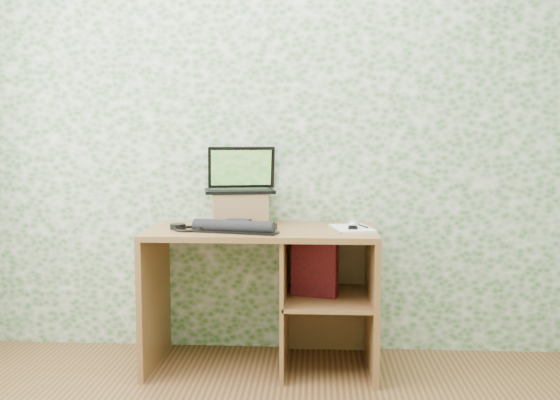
# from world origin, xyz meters

# --- Properties ---
(wall_back) EXTENTS (3.50, 0.00, 3.50)m
(wall_back) POSITION_xyz_m (0.00, 1.75, 1.30)
(wall_back) COLOR silver
(wall_back) RESTS_ON ground
(desk) EXTENTS (1.20, 0.60, 0.75)m
(desk) POSITION_xyz_m (0.08, 1.47, 0.48)
(desk) COLOR brown
(desk) RESTS_ON floor
(riser) EXTENTS (0.34, 0.30, 0.18)m
(riser) POSITION_xyz_m (-0.14, 1.58, 0.84)
(riser) COLOR brown
(riser) RESTS_ON desk
(laptop) EXTENTS (0.42, 0.33, 0.25)m
(laptop) POSITION_xyz_m (-0.14, 1.63, 0.99)
(laptop) COLOR black
(laptop) RESTS_ON riser
(keyboard) EXTENTS (0.47, 0.33, 0.06)m
(keyboard) POSITION_xyz_m (-0.13, 1.35, 0.77)
(keyboard) COLOR black
(keyboard) RESTS_ON desk
(headphones) EXTENTS (0.23, 0.22, 0.03)m
(headphones) POSITION_xyz_m (-0.37, 1.36, 0.76)
(headphones) COLOR black
(headphones) RESTS_ON desk
(notepad) EXTENTS (0.24, 0.30, 0.01)m
(notepad) POSITION_xyz_m (0.47, 1.43, 0.76)
(notepad) COLOR silver
(notepad) RESTS_ON desk
(mouse) EXTENTS (0.06, 0.10, 0.03)m
(mouse) POSITION_xyz_m (0.48, 1.39, 0.78)
(mouse) COLOR silver
(mouse) RESTS_ON notepad
(pen) EXTENTS (0.06, 0.13, 0.01)m
(pen) POSITION_xyz_m (0.53, 1.46, 0.77)
(pen) COLOR black
(pen) RESTS_ON notepad
(red_box) EXTENTS (0.25, 0.13, 0.29)m
(red_box) POSITION_xyz_m (0.28, 1.44, 0.53)
(red_box) COLOR maroon
(red_box) RESTS_ON desk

